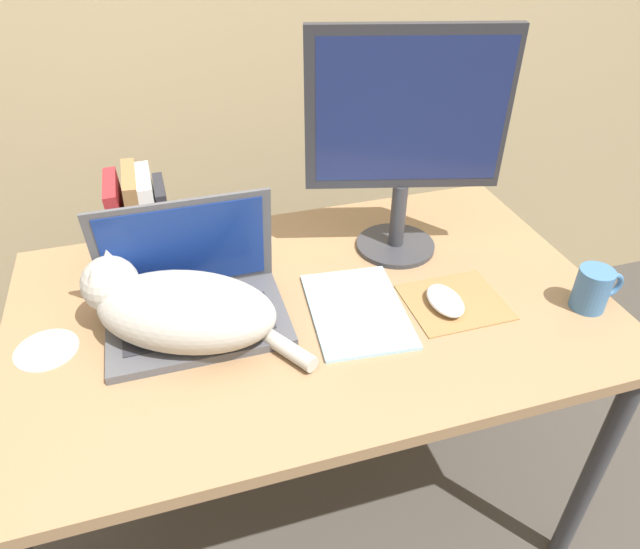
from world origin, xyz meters
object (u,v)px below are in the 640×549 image
(cd_disc, at_px, (46,350))
(cat, at_px, (177,308))
(laptop, at_px, (194,299))
(external_monitor, at_px, (406,132))
(book_row, at_px, (141,219))
(computer_mouse, at_px, (445,300))
(mug, at_px, (594,289))
(notepad, at_px, (357,310))

(cd_disc, bearing_deg, cat, -8.33)
(laptop, relative_size, external_monitor, 0.69)
(external_monitor, height_order, book_row, external_monitor)
(external_monitor, bearing_deg, computer_mouse, -87.63)
(mug, bearing_deg, notepad, 165.38)
(laptop, height_order, book_row, laptop)
(laptop, height_order, external_monitor, external_monitor)
(book_row, bearing_deg, laptop, -71.98)
(external_monitor, distance_m, notepad, 0.40)
(mug, bearing_deg, laptop, 165.81)
(computer_mouse, height_order, book_row, book_row)
(computer_mouse, bearing_deg, laptop, 166.99)
(external_monitor, height_order, notepad, external_monitor)
(book_row, relative_size, mug, 1.96)
(laptop, height_order, cat, laptop)
(laptop, xyz_separation_m, cat, (-0.04, -0.05, 0.03))
(laptop, distance_m, mug, 0.82)
(cat, height_order, cd_disc, cat)
(laptop, relative_size, notepad, 1.22)
(cat, distance_m, cd_disc, 0.27)
(laptop, height_order, computer_mouse, laptop)
(external_monitor, xyz_separation_m, notepad, (-0.17, -0.20, -0.29))
(laptop, height_order, cd_disc, laptop)
(notepad, xyz_separation_m, cd_disc, (-0.62, 0.06, -0.00))
(cd_disc, bearing_deg, mug, -9.69)
(external_monitor, xyz_separation_m, book_row, (-0.58, 0.13, -0.19))
(cat, xyz_separation_m, cd_disc, (-0.26, 0.04, -0.07))
(book_row, height_order, cd_disc, book_row)
(cat, xyz_separation_m, computer_mouse, (0.54, -0.06, -0.06))
(notepad, height_order, mug, mug)
(cat, distance_m, external_monitor, 0.60)
(external_monitor, height_order, computer_mouse, external_monitor)
(computer_mouse, relative_size, book_row, 0.51)
(external_monitor, xyz_separation_m, computer_mouse, (0.01, -0.24, -0.28))
(book_row, xyz_separation_m, notepad, (0.41, -0.34, -0.10))
(laptop, relative_size, cat, 0.86)
(laptop, xyz_separation_m, external_monitor, (0.50, 0.13, 0.25))
(external_monitor, relative_size, book_row, 2.34)
(computer_mouse, bearing_deg, external_monitor, 92.37)
(computer_mouse, bearing_deg, mug, -16.20)
(notepad, bearing_deg, cd_disc, 174.23)
(laptop, relative_size, book_row, 1.63)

